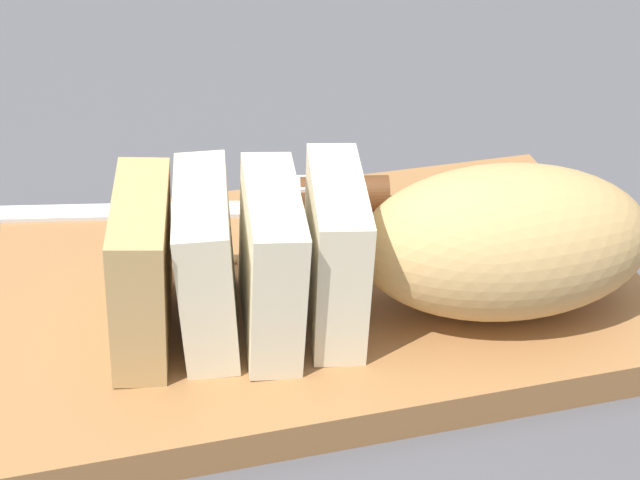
# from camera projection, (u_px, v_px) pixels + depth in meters

# --- Properties ---
(ground_plane) EXTENTS (3.00, 3.00, 0.00)m
(ground_plane) POSITION_uv_depth(u_px,v_px,m) (320.00, 309.00, 0.61)
(ground_plane) COLOR #4C4C51
(cutting_board) EXTENTS (0.40, 0.25, 0.02)m
(cutting_board) POSITION_uv_depth(u_px,v_px,m) (320.00, 294.00, 0.60)
(cutting_board) COLOR #9E6B3D
(cutting_board) RESTS_ON ground_plane
(bread_loaf) EXTENTS (0.32, 0.13, 0.09)m
(bread_loaf) POSITION_uv_depth(u_px,v_px,m) (401.00, 249.00, 0.54)
(bread_loaf) COLOR tan
(bread_loaf) RESTS_ON cutting_board
(bread_knife) EXTENTS (0.29, 0.08, 0.02)m
(bread_knife) POSITION_uv_depth(u_px,v_px,m) (294.00, 198.00, 0.66)
(bread_knife) COLOR silver
(bread_knife) RESTS_ON cutting_board
(crumb_near_knife) EXTENTS (0.00, 0.00, 0.00)m
(crumb_near_knife) POSITION_uv_depth(u_px,v_px,m) (314.00, 252.00, 0.62)
(crumb_near_knife) COLOR tan
(crumb_near_knife) RESTS_ON cutting_board
(crumb_near_loaf) EXTENTS (0.00, 0.00, 0.00)m
(crumb_near_loaf) POSITION_uv_depth(u_px,v_px,m) (234.00, 260.00, 0.61)
(crumb_near_loaf) COLOR tan
(crumb_near_loaf) RESTS_ON cutting_board
(crumb_stray_left) EXTENTS (0.01, 0.01, 0.01)m
(crumb_stray_left) POSITION_uv_depth(u_px,v_px,m) (380.00, 236.00, 0.63)
(crumb_stray_left) COLOR tan
(crumb_stray_left) RESTS_ON cutting_board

